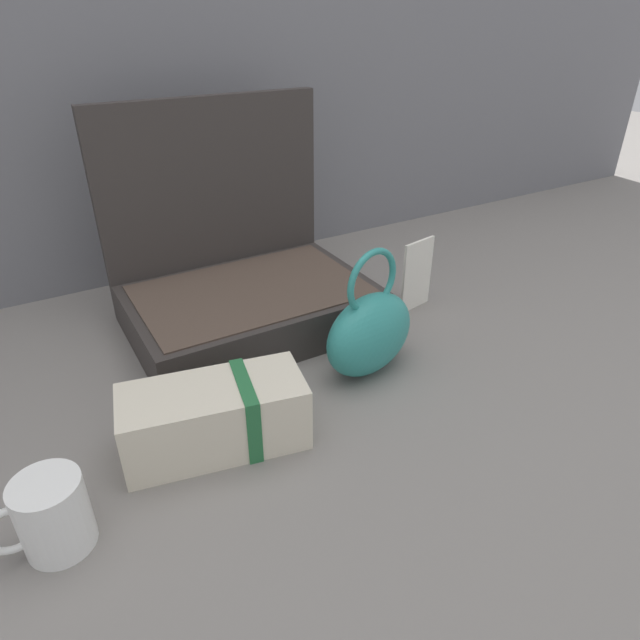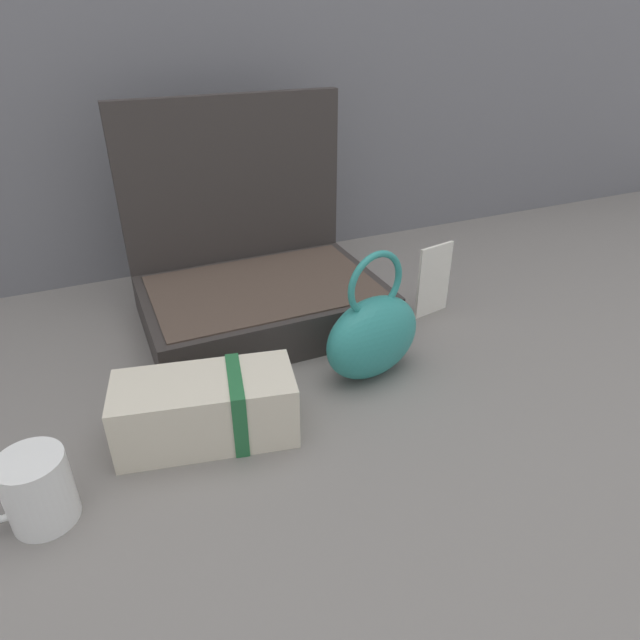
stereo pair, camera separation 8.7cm
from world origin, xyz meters
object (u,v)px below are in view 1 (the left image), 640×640
(cream_toiletry_bag, at_px, (217,416))
(info_card_left, at_px, (417,275))
(coffee_mug, at_px, (51,515))
(teal_pouch_handbag, at_px, (370,332))
(open_suitcase, at_px, (241,280))

(cream_toiletry_bag, bearing_deg, info_card_left, 19.99)
(cream_toiletry_bag, height_order, coffee_mug, cream_toiletry_bag)
(teal_pouch_handbag, height_order, cream_toiletry_bag, teal_pouch_handbag)
(teal_pouch_handbag, relative_size, info_card_left, 1.52)
(cream_toiletry_bag, height_order, info_card_left, info_card_left)
(open_suitcase, relative_size, cream_toiletry_bag, 1.66)
(info_card_left, bearing_deg, open_suitcase, 146.74)
(coffee_mug, bearing_deg, open_suitcase, 43.73)
(open_suitcase, height_order, teal_pouch_handbag, open_suitcase)
(teal_pouch_handbag, bearing_deg, info_card_left, 32.95)
(teal_pouch_handbag, xyz_separation_m, coffee_mug, (-0.52, -0.11, -0.03))
(teal_pouch_handbag, bearing_deg, coffee_mug, -167.86)
(teal_pouch_handbag, distance_m, info_card_left, 0.26)
(open_suitcase, bearing_deg, coffee_mug, -136.27)
(coffee_mug, bearing_deg, info_card_left, 18.88)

